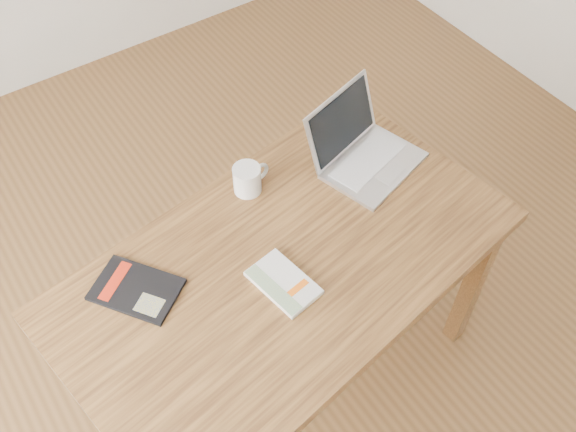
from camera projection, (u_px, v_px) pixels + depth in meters
room at (241, 59)px, 1.40m from camera, size 4.04×4.04×2.70m
desk at (285, 277)px, 1.87m from camera, size 1.40×0.93×0.75m
white_guidebook at (283, 283)px, 1.75m from camera, size 0.15×0.21×0.02m
black_guidebook at (136, 289)px, 1.74m from camera, size 0.26×0.28×0.01m
laptop at (362, 150)px, 2.01m from camera, size 0.37×0.35×0.21m
coffee_mug at (248, 179)px, 1.93m from camera, size 0.12×0.09×0.09m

